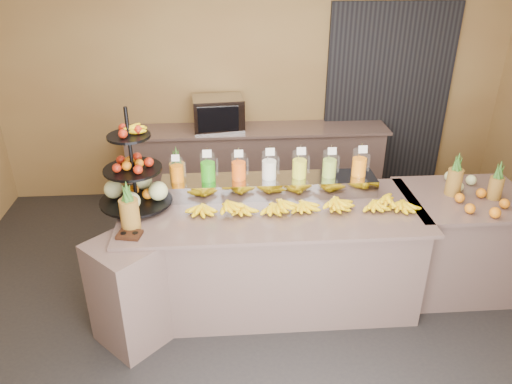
{
  "coord_description": "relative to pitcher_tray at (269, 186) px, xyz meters",
  "views": [
    {
      "loc": [
        -0.39,
        -3.27,
        2.94
      ],
      "look_at": [
        -0.14,
        0.3,
        1.09
      ],
      "focal_mm": 35.0,
      "sensor_mm": 36.0,
      "label": 1
    }
  ],
  "objects": [
    {
      "name": "juice_pitcher_lemon",
      "position": [
        0.26,
        -0.0,
        0.18
      ],
      "size": [
        0.13,
        0.13,
        0.31
      ],
      "color": "silver",
      "rests_on": "pitcher_tray"
    },
    {
      "name": "juice_pitcher_milk",
      "position": [
        -0.0,
        -0.0,
        0.18
      ],
      "size": [
        0.13,
        0.13,
        0.31
      ],
      "color": "silver",
      "rests_on": "pitcher_tray"
    },
    {
      "name": "fruit_stand",
      "position": [
        -1.08,
        -0.13,
        0.14
      ],
      "size": [
        0.75,
        0.75,
        0.85
      ],
      "rotation": [
        0.0,
        0.0,
        0.29
      ],
      "color": "black",
      "rests_on": "buffet_counter"
    },
    {
      "name": "juice_pitcher_lime",
      "position": [
        0.52,
        -0.0,
        0.18
      ],
      "size": [
        0.12,
        0.13,
        0.3
      ],
      "color": "silver",
      "rests_on": "pitcher_tray"
    },
    {
      "name": "juice_pitcher_orange_a",
      "position": [
        -0.78,
        -0.0,
        0.17
      ],
      "size": [
        0.11,
        0.12,
        0.27
      ],
      "color": "silver",
      "rests_on": "pitcher_tray"
    },
    {
      "name": "oven_warmer",
      "position": [
        -0.43,
        1.67,
        0.12
      ],
      "size": [
        0.6,
        0.45,
        0.38
      ],
      "primitive_type": "cube",
      "rotation": [
        0.0,
        0.0,
        0.09
      ],
      "color": "gray",
      "rests_on": "back_ledge"
    },
    {
      "name": "juice_pitcher_orange_c",
      "position": [
        0.78,
        -0.0,
        0.18
      ],
      "size": [
        0.13,
        0.13,
        0.31
      ],
      "color": "silver",
      "rests_on": "pitcher_tray"
    },
    {
      "name": "juice_pitcher_green",
      "position": [
        -0.52,
        -0.0,
        0.18
      ],
      "size": [
        0.13,
        0.13,
        0.31
      ],
      "color": "silver",
      "rests_on": "pitcher_tray"
    },
    {
      "name": "pitcher_tray",
      "position": [
        0.0,
        0.0,
        0.0
      ],
      "size": [
        1.85,
        0.3,
        0.15
      ],
      "primitive_type": "cube",
      "color": "gray",
      "rests_on": "buffet_counter"
    },
    {
      "name": "pineapple_left_b",
      "position": [
        -0.79,
        0.13,
        0.08
      ],
      "size": [
        0.14,
        0.14,
        0.41
      ],
      "rotation": [
        0.0,
        0.0,
        -0.33
      ],
      "color": "brown",
      "rests_on": "buffet_counter"
    },
    {
      "name": "room_envelope",
      "position": [
        0.19,
        0.21,
        0.87
      ],
      "size": [
        6.04,
        5.02,
        2.82
      ],
      "color": "olive",
      "rests_on": "ground"
    },
    {
      "name": "banana_heap",
      "position": [
        0.27,
        -0.3,
        -0.01
      ],
      "size": [
        1.89,
        0.17,
        0.16
      ],
      "color": "#FFEB0C",
      "rests_on": "buffet_counter"
    },
    {
      "name": "pineapple_left_a",
      "position": [
        -1.11,
        -0.51,
        0.08
      ],
      "size": [
        0.15,
        0.15,
        0.41
      ],
      "rotation": [
        0.0,
        0.0,
        0.42
      ],
      "color": "brown",
      "rests_on": "buffet_counter"
    },
    {
      "name": "buffet_counter",
      "position": [
        -0.11,
        -0.32,
        -0.54
      ],
      "size": [
        2.75,
        1.25,
        0.93
      ],
      "color": "gray",
      "rests_on": "ground"
    },
    {
      "name": "condiment_caddy",
      "position": [
        -1.11,
        -0.62,
        -0.06
      ],
      "size": [
        0.2,
        0.17,
        0.03
      ],
      "primitive_type": "cube",
      "rotation": [
        0.0,
        0.0,
        -0.21
      ],
      "color": "black",
      "rests_on": "buffet_counter"
    },
    {
      "name": "right_fruit_pile",
      "position": [
        1.73,
        -0.27,
        -0.0
      ],
      "size": [
        0.45,
        0.43,
        0.24
      ],
      "color": "brown",
      "rests_on": "right_counter"
    },
    {
      "name": "juice_pitcher_orange_b",
      "position": [
        -0.26,
        -0.0,
        0.18
      ],
      "size": [
        0.13,
        0.13,
        0.3
      ],
      "color": "silver",
      "rests_on": "pitcher_tray"
    },
    {
      "name": "right_counter",
      "position": [
        1.71,
        -0.18,
        -0.54
      ],
      "size": [
        1.08,
        0.88,
        0.93
      ],
      "color": "gray",
      "rests_on": "ground"
    },
    {
      "name": "back_ledge",
      "position": [
        0.01,
        1.67,
        -0.54
      ],
      "size": [
        3.1,
        0.55,
        0.93
      ],
      "color": "gray",
      "rests_on": "ground"
    },
    {
      "name": "ground",
      "position": [
        0.01,
        -0.58,
        -1.01
      ],
      "size": [
        6.0,
        6.0,
        0.0
      ],
      "primitive_type": "plane",
      "color": "black",
      "rests_on": "ground"
    }
  ]
}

